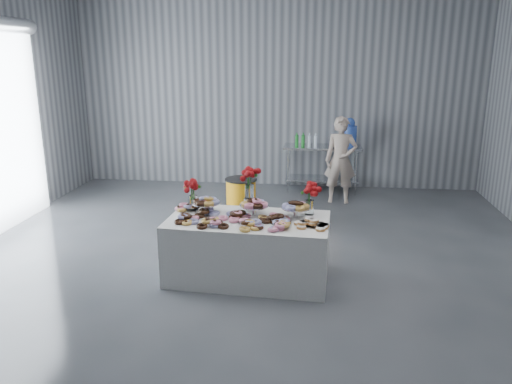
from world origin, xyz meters
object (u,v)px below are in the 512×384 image
person (341,160)px  trash_barrel (241,199)px  water_jug (349,134)px  prep_table (322,160)px  display_table (248,248)px

person → trash_barrel: size_ratio=2.33×
water_jug → trash_barrel: water_jug is taller
person → trash_barrel: person is taller
prep_table → water_jug: water_jug is taller
prep_table → person: (0.32, -0.72, 0.16)m
prep_table → person: 0.81m
water_jug → display_table: bearing=-109.0°
prep_table → water_jug: size_ratio=2.71×
prep_table → trash_barrel: (-1.33, -1.87, -0.28)m
display_table → water_jug: (1.41, 4.09, 0.77)m
display_table → trash_barrel: size_ratio=2.83×
display_table → prep_table: size_ratio=1.27×
prep_table → water_jug: (0.50, -0.00, 0.53)m
water_jug → trash_barrel: 2.74m
display_table → prep_table: prep_table is taller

